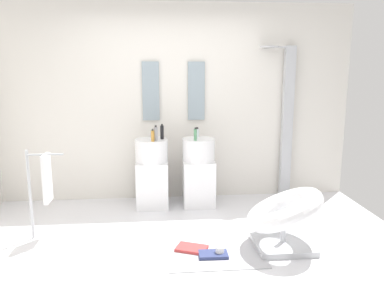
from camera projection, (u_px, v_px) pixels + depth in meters
ground_plane at (182, 251)px, 3.74m from camera, size 4.80×3.60×0.04m
rear_partition at (174, 103)px, 5.10m from camera, size 4.80×0.10×2.60m
pedestal_sink_left at (152, 173)px, 4.85m from camera, size 0.41×0.41×0.98m
pedestal_sink_right at (199, 172)px, 4.90m from camera, size 0.41×0.41×0.98m
vanity_mirror_left at (151, 91)px, 4.98m from camera, size 0.22×0.03×0.76m
vanity_mirror_right at (196, 91)px, 5.03m from camera, size 0.22×0.03×0.76m
shower_column at (286, 119)px, 5.16m from camera, size 0.49×0.24×2.05m
lounge_chair at (284, 214)px, 3.72m from camera, size 1.03×1.03×0.65m
towel_rack at (44, 180)px, 3.88m from camera, size 0.37×0.22×0.95m
area_rug at (215, 253)px, 3.65m from camera, size 0.92×0.66×0.01m
magazine_navy at (213, 254)px, 3.58m from camera, size 0.28×0.17×0.03m
magazine_red at (192, 248)px, 3.71m from camera, size 0.34×0.29×0.03m
coffee_mug at (220, 251)px, 3.59m from camera, size 0.08×0.08×0.09m
soap_bottle_amber at (153, 136)px, 4.61m from camera, size 0.04×0.04×0.15m
soap_bottle_clear at (197, 133)px, 4.91m from camera, size 0.05×0.05×0.13m
soap_bottle_grey at (156, 134)px, 4.65m from camera, size 0.04×0.04×0.19m
soap_bottle_green at (195, 135)px, 4.67m from camera, size 0.04×0.04×0.16m
soap_bottle_black at (162, 132)px, 4.77m from camera, size 0.04×0.04×0.19m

